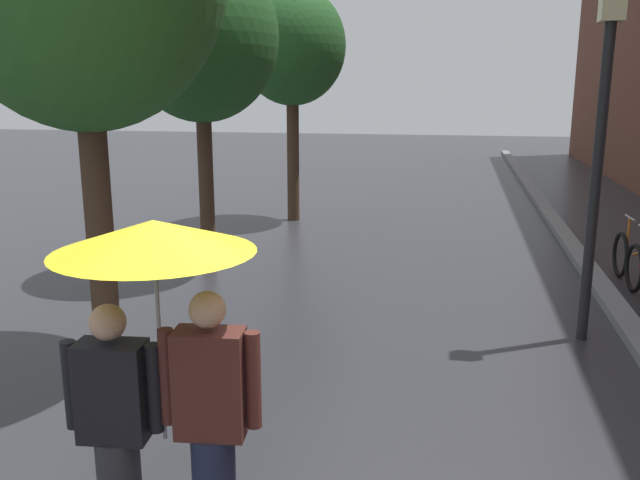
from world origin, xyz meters
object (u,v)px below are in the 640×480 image
at_px(couple_under_umbrella, 160,342).
at_px(street_lamp_post, 600,142).
at_px(street_tree_1, 200,38).
at_px(street_tree_2, 292,48).

xyz_separation_m(couple_under_umbrella, street_lamp_post, (3.11, 4.37, 0.86)).
height_order(street_tree_1, couple_under_umbrella, street_tree_1).
distance_m(street_tree_2, couple_under_umbrella, 11.04).
relative_size(street_tree_1, couple_under_umbrella, 2.30).
distance_m(street_tree_1, couple_under_umbrella, 7.08).
xyz_separation_m(street_tree_1, couple_under_umbrella, (2.23, -6.36, -2.17)).
bearing_deg(street_lamp_post, couple_under_umbrella, -125.41).
bearing_deg(street_tree_1, street_tree_2, 85.69).
xyz_separation_m(street_tree_2, street_lamp_post, (5.01, -6.26, -1.42)).
height_order(street_tree_2, couple_under_umbrella, street_tree_2).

